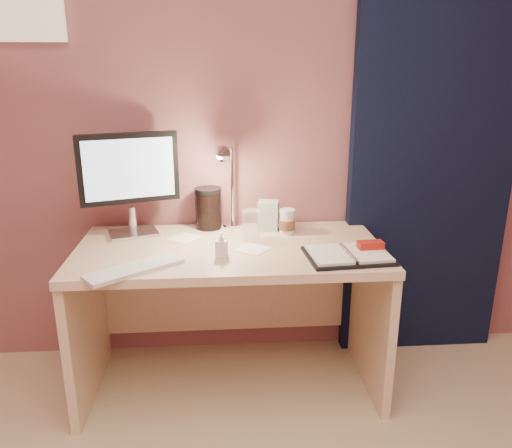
{
  "coord_description": "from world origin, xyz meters",
  "views": [
    {
      "loc": [
        -0.04,
        -0.77,
        1.51
      ],
      "look_at": [
        0.12,
        1.33,
        0.85
      ],
      "focal_mm": 35.0,
      "sensor_mm": 36.0,
      "label": 1
    }
  ],
  "objects": [
    {
      "name": "monitor",
      "position": [
        -0.47,
        1.58,
        1.03
      ],
      "size": [
        0.45,
        0.23,
        0.5
      ],
      "rotation": [
        0.0,
        0.0,
        0.32
      ],
      "color": "silver",
      "rests_on": "desk"
    },
    {
      "name": "planner",
      "position": [
        0.52,
        1.2,
        0.74
      ],
      "size": [
        0.38,
        0.29,
        0.06
      ],
      "rotation": [
        0.0,
        0.0,
        0.08
      ],
      "color": "black",
      "rests_on": "desk"
    },
    {
      "name": "bowl",
      "position": [
        0.28,
        1.63,
        0.75
      ],
      "size": [
        0.13,
        0.13,
        0.04
      ],
      "primitive_type": "imported",
      "rotation": [
        0.0,
        0.0,
        0.09
      ],
      "color": "silver",
      "rests_on": "desk"
    },
    {
      "name": "keyboard",
      "position": [
        -0.39,
        1.12,
        0.74
      ],
      "size": [
        0.39,
        0.34,
        0.02
      ],
      "primitive_type": "cube",
      "rotation": [
        0.0,
        0.0,
        0.64
      ],
      "color": "white",
      "rests_on": "desk"
    },
    {
      "name": "room",
      "position": [
        0.95,
        1.69,
        1.14
      ],
      "size": [
        3.5,
        3.5,
        3.5
      ],
      "color": "#C6B28E",
      "rests_on": "ground"
    },
    {
      "name": "dark_jar",
      "position": [
        -0.1,
        1.66,
        0.82
      ],
      "size": [
        0.13,
        0.13,
        0.19
      ],
      "primitive_type": "cylinder",
      "color": "black",
      "rests_on": "desk"
    },
    {
      "name": "clear_cup",
      "position": [
        0.1,
        1.45,
        0.8
      ],
      "size": [
        0.08,
        0.08,
        0.15
      ],
      "primitive_type": "cylinder",
      "color": "white",
      "rests_on": "desk"
    },
    {
      "name": "desk",
      "position": [
        0.0,
        1.45,
        0.5
      ],
      "size": [
        1.4,
        0.7,
        0.73
      ],
      "color": "beige",
      "rests_on": "ground"
    },
    {
      "name": "paper_c",
      "position": [
        -0.21,
        1.51,
        0.73
      ],
      "size": [
        0.18,
        0.18,
        0.0
      ],
      "primitive_type": "cube",
      "rotation": [
        0.0,
        0.0,
        0.95
      ],
      "color": "white",
      "rests_on": "desk"
    },
    {
      "name": "product_box",
      "position": [
        0.2,
        1.61,
        0.8
      ],
      "size": [
        0.11,
        0.1,
        0.15
      ],
      "primitive_type": "cube",
      "rotation": [
        0.0,
        0.0,
        -0.23
      ],
      "color": "#AFAFAB",
      "rests_on": "desk"
    },
    {
      "name": "coffee_cup",
      "position": [
        0.29,
        1.54,
        0.79
      ],
      "size": [
        0.08,
        0.08,
        0.13
      ],
      "color": "silver",
      "rests_on": "desk"
    },
    {
      "name": "paper_b",
      "position": [
        0.1,
        1.33,
        0.73
      ],
      "size": [
        0.18,
        0.18,
        0.0
      ],
      "primitive_type": "cube",
      "rotation": [
        0.0,
        0.0,
        -0.66
      ],
      "color": "white",
      "rests_on": "desk"
    },
    {
      "name": "desk_lamp",
      "position": [
        0.06,
        1.57,
        1.01
      ],
      "size": [
        0.16,
        0.27,
        0.44
      ],
      "rotation": [
        0.0,
        0.0,
        -0.33
      ],
      "color": "silver",
      "rests_on": "desk"
    },
    {
      "name": "lotion_bottle",
      "position": [
        -0.04,
        1.25,
        0.79
      ],
      "size": [
        0.06,
        0.06,
        0.11
      ],
      "primitive_type": "imported",
      "rotation": [
        0.0,
        0.0,
        -0.12
      ],
      "color": "silver",
      "rests_on": "desk"
    }
  ]
}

